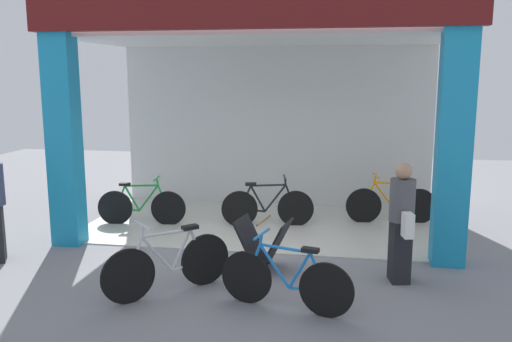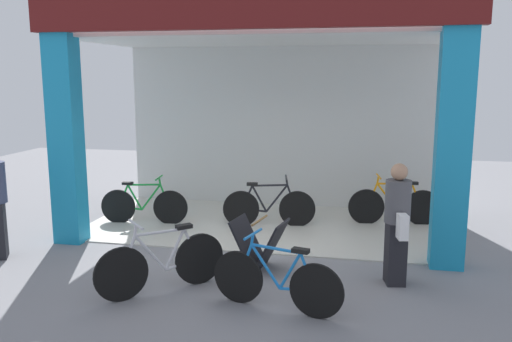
# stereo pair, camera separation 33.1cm
# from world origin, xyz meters

# --- Properties ---
(ground_plane) EXTENTS (20.71, 20.71, 0.00)m
(ground_plane) POSITION_xyz_m (0.00, 0.00, 0.00)
(ground_plane) COLOR gray
(ground_plane) RESTS_ON ground
(shop_facade) EXTENTS (6.56, 3.55, 4.00)m
(shop_facade) POSITION_xyz_m (0.00, 1.75, 2.17)
(shop_facade) COLOR beige
(shop_facade) RESTS_ON ground
(bicycle_inside_0) EXTENTS (1.61, 0.44, 0.89)m
(bicycle_inside_0) POSITION_xyz_m (-2.20, 1.24, 0.36)
(bicycle_inside_0) COLOR black
(bicycle_inside_0) RESTS_ON ground
(bicycle_inside_1) EXTENTS (1.65, 0.46, 0.92)m
(bicycle_inside_1) POSITION_xyz_m (0.09, 1.53, 0.37)
(bicycle_inside_1) COLOR black
(bicycle_inside_1) RESTS_ON ground
(bicycle_inside_2) EXTENTS (1.66, 0.46, 0.92)m
(bicycle_inside_2) POSITION_xyz_m (2.33, 2.11, 0.37)
(bicycle_inside_2) COLOR black
(bicycle_inside_2) RESTS_ON ground
(bicycle_parked_0) EXTENTS (1.60, 0.51, 0.90)m
(bicycle_parked_0) POSITION_xyz_m (0.80, -1.91, 0.36)
(bicycle_parked_0) COLOR black
(bicycle_parked_0) RESTS_ON ground
(bicycle_parked_1) EXTENTS (1.28, 1.22, 0.95)m
(bicycle_parked_1) POSITION_xyz_m (-0.70, -1.68, 0.38)
(bicycle_parked_1) COLOR black
(bicycle_parked_1) RESTS_ON ground
(sandwich_board_sign) EXTENTS (0.82, 0.68, 0.73)m
(sandwich_board_sign) POSITION_xyz_m (0.34, -0.62, 0.36)
(sandwich_board_sign) COLOR black
(sandwich_board_sign) RESTS_ON ground
(pedestrian_0) EXTENTS (0.38, 0.58, 1.61)m
(pedestrian_0) POSITION_xyz_m (2.20, -0.81, 0.83)
(pedestrian_0) COLOR black
(pedestrian_0) RESTS_ON ground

